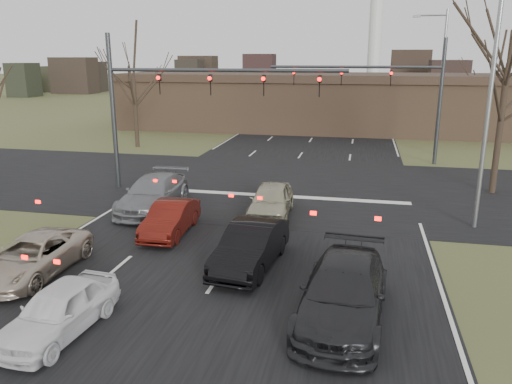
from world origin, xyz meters
TOP-DOWN VIEW (x-y plane):
  - ground at (0.00, 0.00)m, footprint 360.00×360.00m
  - road_main at (0.00, 60.00)m, footprint 14.00×300.00m
  - road_cross at (0.00, 15.00)m, footprint 200.00×14.00m
  - building at (2.00, 38.00)m, footprint 42.40×10.40m
  - mast_arm_near at (-5.23, 13.00)m, footprint 12.12×0.24m
  - mast_arm_far at (6.18, 23.00)m, footprint 11.12×0.24m
  - streetlight_right_near at (8.82, 10.00)m, footprint 2.34×0.25m
  - streetlight_right_far at (9.32, 27.00)m, footprint 2.34×0.25m
  - tree_left_far at (-13.00, 25.00)m, footprint 5.70×5.70m
  - tree_right_far at (15.00, 35.00)m, footprint 5.40×5.40m
  - car_silver_suv at (-5.91, 2.08)m, footprint 2.10×4.52m
  - car_white_sedan at (-3.00, -0.92)m, footprint 1.83×3.88m
  - car_black_hatch at (0.82, 4.17)m, footprint 1.98×4.58m
  - car_charcoal_sedan at (4.00, 1.30)m, footprint 2.56×5.47m
  - car_grey_ahead at (-4.98, 9.59)m, footprint 2.33×5.38m
  - car_red_ahead at (-3.00, 6.67)m, footprint 1.52×3.97m
  - car_silver_ahead at (0.50, 9.67)m, footprint 1.94×4.42m

SIDE VIEW (x-z plane):
  - ground at x=0.00m, z-range 0.00..0.00m
  - road_main at x=0.00m, z-range 0.00..0.02m
  - road_cross at x=0.00m, z-range 0.00..0.03m
  - car_silver_suv at x=-5.91m, z-range 0.00..1.25m
  - car_white_sedan at x=-3.00m, z-range 0.00..1.28m
  - car_red_ahead at x=-3.00m, z-range 0.00..1.29m
  - car_black_hatch at x=0.82m, z-range 0.00..1.47m
  - car_silver_ahead at x=0.50m, z-range 0.00..1.48m
  - car_charcoal_sedan at x=4.00m, z-range 0.00..1.54m
  - car_grey_ahead at x=-4.98m, z-range 0.00..1.54m
  - building at x=2.00m, z-range 0.02..5.32m
  - mast_arm_far at x=6.18m, z-range 1.02..9.02m
  - mast_arm_near at x=-5.23m, z-range 1.07..9.07m
  - streetlight_right_near at x=8.82m, z-range 0.59..10.59m
  - streetlight_right_far at x=9.32m, z-range 0.59..10.59m
  - tree_right_far at x=15.00m, z-range 2.46..11.46m
  - tree_left_far at x=-13.00m, z-range 2.59..12.09m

